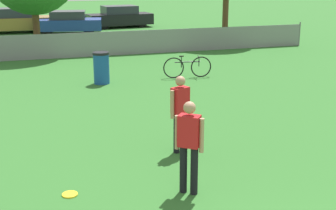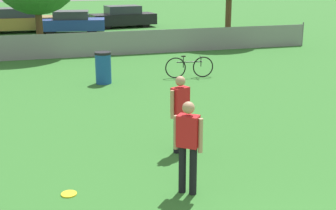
{
  "view_description": "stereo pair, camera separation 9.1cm",
  "coord_description": "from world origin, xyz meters",
  "px_view_note": "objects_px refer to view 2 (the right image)",
  "views": [
    {
      "loc": [
        -2.96,
        -3.13,
        3.75
      ],
      "look_at": [
        -0.07,
        5.81,
        1.05
      ],
      "focal_mm": 50.0,
      "sensor_mm": 36.0,
      "label": 1
    },
    {
      "loc": [
        -2.88,
        -3.16,
        3.75
      ],
      "look_at": [
        -0.07,
        5.81,
        1.05
      ],
      "focal_mm": 50.0,
      "sensor_mm": 36.0,
      "label": 2
    }
  ],
  "objects_px": {
    "player_thrower_red": "(188,142)",
    "trash_bin": "(103,68)",
    "player_defender_red": "(180,109)",
    "parked_car_blue": "(72,22)",
    "parked_car_tan": "(19,21)",
    "bicycle_sideline": "(189,67)",
    "parked_car_dark": "(123,17)",
    "frisbee_disc": "(69,194)"
  },
  "relations": [
    {
      "from": "player_defender_red",
      "to": "frisbee_disc",
      "type": "distance_m",
      "value": 2.99
    },
    {
      "from": "frisbee_disc",
      "to": "parked_car_tan",
      "type": "relative_size",
      "value": 0.06
    },
    {
      "from": "bicycle_sideline",
      "to": "parked_car_blue",
      "type": "xyz_separation_m",
      "value": [
        -2.69,
        14.1,
        0.29
      ]
    },
    {
      "from": "player_defender_red",
      "to": "player_thrower_red",
      "type": "distance_m",
      "value": 1.96
    },
    {
      "from": "player_thrower_red",
      "to": "parked_car_dark",
      "type": "bearing_deg",
      "value": 120.14
    },
    {
      "from": "bicycle_sideline",
      "to": "parked_car_dark",
      "type": "bearing_deg",
      "value": 93.89
    },
    {
      "from": "parked_car_blue",
      "to": "parked_car_dark",
      "type": "relative_size",
      "value": 0.95
    },
    {
      "from": "player_defender_red",
      "to": "parked_car_tan",
      "type": "xyz_separation_m",
      "value": [
        -3.14,
        22.44,
        -0.22
      ]
    },
    {
      "from": "player_thrower_red",
      "to": "parked_car_tan",
      "type": "bearing_deg",
      "value": 135.87
    },
    {
      "from": "frisbee_disc",
      "to": "player_defender_red",
      "type": "bearing_deg",
      "value": 28.37
    },
    {
      "from": "parked_car_tan",
      "to": "parked_car_dark",
      "type": "relative_size",
      "value": 1.01
    },
    {
      "from": "parked_car_tan",
      "to": "parked_car_dark",
      "type": "distance_m",
      "value": 6.9
    },
    {
      "from": "parked_car_blue",
      "to": "frisbee_disc",
      "type": "bearing_deg",
      "value": -85.98
    },
    {
      "from": "bicycle_sideline",
      "to": "parked_car_dark",
      "type": "relative_size",
      "value": 0.39
    },
    {
      "from": "frisbee_disc",
      "to": "parked_car_tan",
      "type": "height_order",
      "value": "parked_car_tan"
    },
    {
      "from": "trash_bin",
      "to": "parked_car_blue",
      "type": "bearing_deg",
      "value": 88.18
    },
    {
      "from": "player_thrower_red",
      "to": "trash_bin",
      "type": "distance_m",
      "value": 8.73
    },
    {
      "from": "trash_bin",
      "to": "parked_car_tan",
      "type": "xyz_separation_m",
      "value": [
        -2.67,
        15.61,
        0.18
      ]
    },
    {
      "from": "player_thrower_red",
      "to": "bicycle_sideline",
      "type": "distance_m",
      "value": 9.25
    },
    {
      "from": "player_defender_red",
      "to": "player_thrower_red",
      "type": "height_order",
      "value": "same"
    },
    {
      "from": "player_thrower_red",
      "to": "parked_car_blue",
      "type": "relative_size",
      "value": 0.39
    },
    {
      "from": "bicycle_sideline",
      "to": "trash_bin",
      "type": "distance_m",
      "value": 3.14
    },
    {
      "from": "frisbee_disc",
      "to": "parked_car_dark",
      "type": "height_order",
      "value": "parked_car_dark"
    },
    {
      "from": "player_defender_red",
      "to": "frisbee_disc",
      "type": "bearing_deg",
      "value": -175.32
    },
    {
      "from": "parked_car_dark",
      "to": "trash_bin",
      "type": "bearing_deg",
      "value": -110.12
    },
    {
      "from": "bicycle_sideline",
      "to": "player_thrower_red",
      "type": "bearing_deg",
      "value": -102.51
    },
    {
      "from": "player_defender_red",
      "to": "bicycle_sideline",
      "type": "height_order",
      "value": "player_defender_red"
    },
    {
      "from": "parked_car_tan",
      "to": "parked_car_blue",
      "type": "height_order",
      "value": "parked_car_tan"
    },
    {
      "from": "bicycle_sideline",
      "to": "parked_car_blue",
      "type": "distance_m",
      "value": 14.36
    },
    {
      "from": "player_thrower_red",
      "to": "trash_bin",
      "type": "height_order",
      "value": "player_thrower_red"
    },
    {
      "from": "parked_car_blue",
      "to": "player_defender_red",
      "type": "bearing_deg",
      "value": -79.56
    },
    {
      "from": "parked_car_tan",
      "to": "parked_car_blue",
      "type": "distance_m",
      "value": 3.48
    },
    {
      "from": "bicycle_sideline",
      "to": "trash_bin",
      "type": "xyz_separation_m",
      "value": [
        -3.14,
        0.05,
        0.16
      ]
    },
    {
      "from": "bicycle_sideline",
      "to": "parked_car_blue",
      "type": "height_order",
      "value": "parked_car_blue"
    },
    {
      "from": "parked_car_tan",
      "to": "parked_car_blue",
      "type": "xyz_separation_m",
      "value": [
        3.11,
        -1.56,
        -0.05
      ]
    },
    {
      "from": "parked_car_blue",
      "to": "trash_bin",
      "type": "bearing_deg",
      "value": -81.45
    },
    {
      "from": "parked_car_tan",
      "to": "parked_car_blue",
      "type": "relative_size",
      "value": 1.07
    },
    {
      "from": "trash_bin",
      "to": "parked_car_dark",
      "type": "xyz_separation_m",
      "value": [
        4.19,
        16.37,
        0.16
      ]
    },
    {
      "from": "player_defender_red",
      "to": "parked_car_blue",
      "type": "relative_size",
      "value": 0.39
    },
    {
      "from": "parked_car_dark",
      "to": "frisbee_disc",
      "type": "bearing_deg",
      "value": -109.98
    },
    {
      "from": "parked_car_tan",
      "to": "parked_car_dark",
      "type": "xyz_separation_m",
      "value": [
        6.86,
        0.76,
        -0.02
      ]
    },
    {
      "from": "player_defender_red",
      "to": "parked_car_blue",
      "type": "xyz_separation_m",
      "value": [
        -0.03,
        20.88,
        -0.27
      ]
    }
  ]
}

